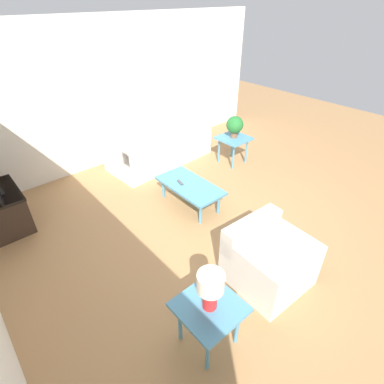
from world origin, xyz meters
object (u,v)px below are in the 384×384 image
object	(u,v)px
tv_stand_chest	(3,208)
coffee_table	(190,187)
potted_plant	(235,125)
sofa	(162,149)
side_table_lamp	(209,311)
table_lamp	(210,287)
side_table_plant	(233,141)
armchair	(266,260)

from	to	relation	value
tv_stand_chest	coffee_table	bearing A→B (deg)	-119.67
tv_stand_chest	potted_plant	xyz separation A→B (m)	(-0.82, -4.08, 0.49)
coffee_table	tv_stand_chest	distance (m)	2.80
sofa	side_table_lamp	xyz separation A→B (m)	(-3.46, 1.95, 0.18)
coffee_table	tv_stand_chest	bearing A→B (deg)	60.33
table_lamp	side_table_plant	bearing A→B (deg)	-50.81
side_table_plant	table_lamp	world-z (taller)	table_lamp
tv_stand_chest	potted_plant	size ratio (longest dim) A/B	2.07
side_table_lamp	table_lamp	xyz separation A→B (m)	(-0.00, 0.00, 0.35)
side_table_plant	tv_stand_chest	size ratio (longest dim) A/B	0.65
tv_stand_chest	side_table_lamp	bearing A→B (deg)	-162.56
side_table_lamp	potted_plant	distance (m)	3.94
armchair	potted_plant	distance (m)	3.09
side_table_plant	table_lamp	size ratio (longest dim) A/B	1.38
side_table_plant	table_lamp	distance (m)	3.94
tv_stand_chest	table_lamp	bearing A→B (deg)	-162.56
armchair	side_table_lamp	distance (m)	1.12
coffee_table	side_table_lamp	world-z (taller)	side_table_lamp
armchair	tv_stand_chest	bearing A→B (deg)	126.96
side_table_lamp	tv_stand_chest	xyz separation A→B (m)	(3.31, 1.04, -0.16)
potted_plant	table_lamp	size ratio (longest dim) A/B	1.02
armchair	potted_plant	bearing A→B (deg)	53.16
sofa	potted_plant	xyz separation A→B (m)	(-0.97, -1.09, 0.51)
coffee_table	tv_stand_chest	xyz separation A→B (m)	(1.39, 2.44, -0.03)
sofa	side_table_lamp	size ratio (longest dim) A/B	3.71
armchair	table_lamp	size ratio (longest dim) A/B	2.13
armchair	coffee_table	bearing A→B (deg)	83.17
table_lamp	sofa	bearing A→B (deg)	-29.43
sofa	table_lamp	size ratio (longest dim) A/B	5.12
sofa	table_lamp	bearing A→B (deg)	56.83
side_table_lamp	potted_plant	world-z (taller)	potted_plant
coffee_table	sofa	bearing A→B (deg)	-19.69
armchair	tv_stand_chest	xyz separation A→B (m)	(3.16, 2.13, 0.03)
side_table_lamp	armchair	bearing A→B (deg)	-82.58
coffee_table	side_table_plant	size ratio (longest dim) A/B	1.97
side_table_lamp	sofa	bearing A→B (deg)	-29.43
side_table_plant	potted_plant	world-z (taller)	potted_plant
armchair	sofa	bearing A→B (deg)	78.49
sofa	potted_plant	distance (m)	1.55
tv_stand_chest	table_lamp	size ratio (longest dim) A/B	2.12
coffee_table	tv_stand_chest	world-z (taller)	tv_stand_chest
coffee_table	armchair	bearing A→B (deg)	170.16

